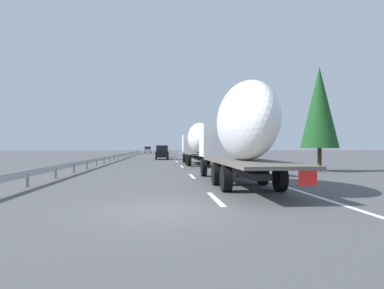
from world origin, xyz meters
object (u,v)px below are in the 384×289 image
Objects in this scene: truck_lead at (198,141)px; car_yellow_coupe at (161,152)px; truck_trailing at (239,130)px; car_black_suv at (162,152)px; car_red_compact at (161,151)px; road_sign at (209,143)px; car_silver_hatch at (148,150)px.

truck_lead is 2.95× the size of car_yellow_coupe.
truck_trailing is 2.78× the size of car_black_suv.
road_sign reaches higher than car_red_compact.
truck_trailing is (-18.22, 0.00, 0.22)m from truck_lead.
truck_lead is 14.22m from road_sign.
car_silver_hatch is at bearing 12.58° from road_sign.
truck_lead is 41.25m from car_red_compact.
truck_trailing is 32.25m from road_sign.
road_sign is at bearing -5.52° from truck_trailing.
car_yellow_coupe is (10.34, 0.09, -0.03)m from car_black_suv.
road_sign is (32.10, -3.10, -0.22)m from truck_trailing.
car_black_suv is at bearing 6.19° from truck_trailing.
car_yellow_coupe is at bearing 4.84° from truck_trailing.
car_black_suv is 6.86m from road_sign.
truck_lead reaches higher than car_red_compact.
car_silver_hatch is 48.09m from road_sign.
truck_trailing reaches higher than road_sign.
car_black_suv is at bearing -175.29° from car_silver_hatch.
road_sign is (-27.18, -6.77, 1.43)m from car_red_compact.
car_black_suv reaches higher than car_yellow_coupe.
truck_lead reaches higher than road_sign.
road_sign is at bearing -148.80° from car_yellow_coupe.
car_red_compact is (41.06, 3.67, -1.43)m from truck_lead.
truck_lead is 0.95× the size of truck_trailing.
car_silver_hatch is (60.79, 7.37, -1.42)m from truck_lead.
car_silver_hatch reaches higher than car_red_compact.
truck_lead is 18.22m from truck_trailing.
car_black_suv is 1.39× the size of road_sign.
car_yellow_coupe is at bearing -179.98° from car_red_compact.
car_silver_hatch is (46.08, 3.80, -0.04)m from car_black_suv.
car_red_compact is at bearing -169.37° from car_silver_hatch.
car_black_suv is 1.05× the size of car_red_compact.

